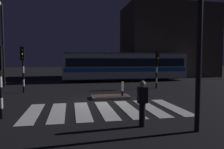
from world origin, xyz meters
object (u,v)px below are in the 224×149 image
Objects in this scene: pedestrian_waiting_at_kerb at (142,103)px; street_lamp_trackside_left at (2,34)px; traffic_light_corner_far_left at (23,62)px; traffic_light_corner_far_right at (157,64)px; tram at (125,66)px; bollard_island_edge at (122,90)px.

street_lamp_trackside_left is at bearing 122.90° from pedestrian_waiting_at_kerb.
pedestrian_waiting_at_kerb is at bearing -57.08° from traffic_light_corner_far_left.
traffic_light_corner_far_left is 1.09× the size of traffic_light_corner_far_right.
tram is (-1.08, 6.75, -0.36)m from traffic_light_corner_far_right.
traffic_light_corner_far_left is at bearing 150.81° from bollard_island_edge.
traffic_light_corner_far_left is 0.24× the size of tram.
traffic_light_corner_far_right reaches higher than pedestrian_waiting_at_kerb.
street_lamp_trackside_left reaches higher than traffic_light_corner_far_right.
tram is 11.41m from bollard_island_edge.
tram is (9.63, 7.24, -0.55)m from traffic_light_corner_far_left.
traffic_light_corner_far_left is 0.47× the size of street_lamp_trackside_left.
bollard_island_edge is (0.61, 5.61, -0.32)m from pedestrian_waiting_at_kerb.
traffic_light_corner_far_left reaches higher than traffic_light_corner_far_right.
traffic_light_corner_far_left is 12.06m from tram.
tram is at bearing 77.76° from pedestrian_waiting_at_kerb.
traffic_light_corner_far_left is at bearing -177.42° from traffic_light_corner_far_right.
pedestrian_waiting_at_kerb is at bearing -96.20° from bollard_island_edge.
street_lamp_trackside_left is 0.52× the size of tram.
traffic_light_corner_far_right is at bearing -14.10° from street_lamp_trackside_left.
traffic_light_corner_far_right is at bearing 64.53° from pedestrian_waiting_at_kerb.
bollard_island_edge is at bearing 83.80° from pedestrian_waiting_at_kerb.
street_lamp_trackside_left reaches higher than tram.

